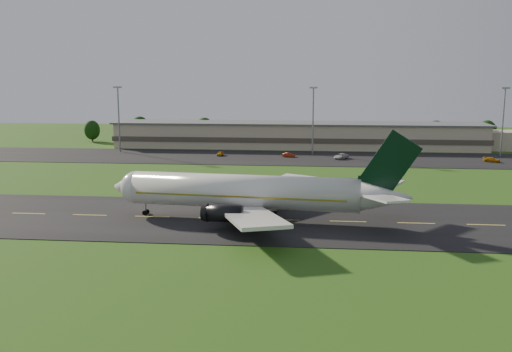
# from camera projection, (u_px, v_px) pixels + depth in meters

# --- Properties ---
(ground) EXTENTS (360.00, 360.00, 0.00)m
(ground) POSITION_uv_depth(u_px,v_px,m) (281.00, 220.00, 94.83)
(ground) COLOR #264912
(ground) RESTS_ON ground
(taxiway) EXTENTS (220.00, 30.00, 0.10)m
(taxiway) POSITION_uv_depth(u_px,v_px,m) (281.00, 220.00, 94.82)
(taxiway) COLOR black
(taxiway) RESTS_ON ground
(apron) EXTENTS (260.00, 30.00, 0.10)m
(apron) POSITION_uv_depth(u_px,v_px,m) (295.00, 158.00, 165.36)
(apron) COLOR black
(apron) RESTS_ON ground
(airliner) EXTENTS (51.27, 42.00, 15.57)m
(airliner) POSITION_uv_depth(u_px,v_px,m) (250.00, 192.00, 94.45)
(airliner) COLOR white
(airliner) RESTS_ON ground
(terminal) EXTENTS (145.00, 16.00, 8.40)m
(terminal) POSITION_uv_depth(u_px,v_px,m) (317.00, 136.00, 187.73)
(terminal) COLOR tan
(terminal) RESTS_ON ground
(light_mast_west) EXTENTS (2.40, 1.20, 20.35)m
(light_mast_west) POSITION_uv_depth(u_px,v_px,m) (119.00, 111.00, 176.31)
(light_mast_west) COLOR gray
(light_mast_west) RESTS_ON ground
(light_mast_centre) EXTENTS (2.40, 1.20, 20.35)m
(light_mast_centre) POSITION_uv_depth(u_px,v_px,m) (313.00, 112.00, 170.48)
(light_mast_centre) COLOR gray
(light_mast_centre) RESTS_ON ground
(light_mast_east) EXTENTS (2.40, 1.20, 20.35)m
(light_mast_east) POSITION_uv_depth(u_px,v_px,m) (503.00, 114.00, 165.13)
(light_mast_east) COLOR gray
(light_mast_east) RESTS_ON ground
(tree_line) EXTENTS (198.49, 9.21, 9.29)m
(tree_line) POSITION_uv_depth(u_px,v_px,m) (387.00, 131.00, 195.22)
(tree_line) COLOR black
(tree_line) RESTS_ON ground
(service_vehicle_a) EXTENTS (1.73, 3.73, 1.24)m
(service_vehicle_a) POSITION_uv_depth(u_px,v_px,m) (220.00, 154.00, 169.66)
(service_vehicle_a) COLOR #BF810B
(service_vehicle_a) RESTS_ON apron
(service_vehicle_b) EXTENTS (3.75, 1.33, 1.23)m
(service_vehicle_b) POSITION_uv_depth(u_px,v_px,m) (289.00, 155.00, 167.14)
(service_vehicle_b) COLOR #A6270B
(service_vehicle_b) RESTS_ON apron
(service_vehicle_c) EXTENTS (4.85, 5.91, 1.50)m
(service_vehicle_c) POSITION_uv_depth(u_px,v_px,m) (341.00, 156.00, 163.35)
(service_vehicle_c) COLOR silver
(service_vehicle_c) RESTS_ON apron
(service_vehicle_d) EXTENTS (4.81, 4.02, 1.32)m
(service_vehicle_d) POSITION_uv_depth(u_px,v_px,m) (492.00, 160.00, 157.25)
(service_vehicle_d) COLOR #C57C0B
(service_vehicle_d) RESTS_ON apron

